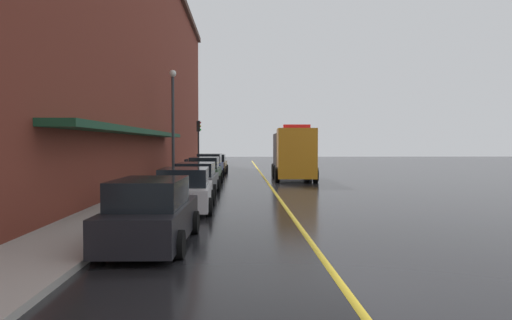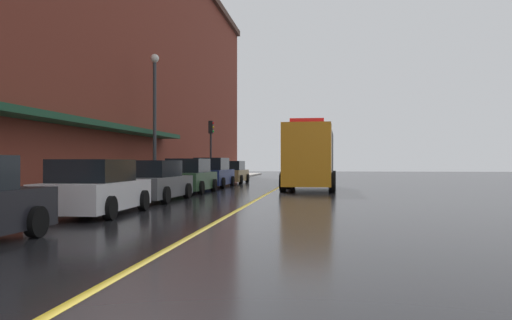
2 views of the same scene
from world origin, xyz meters
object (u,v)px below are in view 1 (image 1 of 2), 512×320
at_px(parked_car_1, 185,190).
at_px(parking_meter_0, 187,165).
at_px(parked_car_2, 197,179).
at_px(street_lamp_left, 173,113).
at_px(parked_car_4, 210,167).
at_px(parking_meter_1, 186,166).
at_px(utility_truck, 293,154).
at_px(traffic_light_near, 199,136).
at_px(parked_car_5, 215,164).
at_px(parked_car_0, 151,214).
at_px(parked_car_3, 205,172).

height_order(parked_car_1, parking_meter_0, parked_car_1).
bearing_deg(parked_car_1, parked_car_2, -0.84).
height_order(parked_car_1, street_lamp_left, street_lamp_left).
bearing_deg(parked_car_4, parking_meter_1, 160.22).
relative_size(parked_car_4, utility_truck, 0.61).
distance_m(parked_car_4, traffic_light_near, 6.14).
relative_size(parked_car_2, parked_car_5, 1.04).
bearing_deg(parking_meter_0, parked_car_2, -80.65).
bearing_deg(utility_truck, parked_car_2, -29.69).
xyz_separation_m(parked_car_5, traffic_light_near, (-1.38, -0.36, 2.40)).
bearing_deg(utility_truck, parking_meter_1, -74.04).
bearing_deg(parked_car_0, street_lamp_left, 7.54).
bearing_deg(parked_car_5, traffic_light_near, 105.15).
bearing_deg(parked_car_0, utility_truck, -14.42).
distance_m(parked_car_4, utility_truck, 6.26).
bearing_deg(traffic_light_near, parked_car_3, -83.16).
distance_m(parked_car_5, street_lamp_left, 11.72).
xyz_separation_m(parked_car_2, parked_car_3, (-0.01, 5.62, 0.04)).
relative_size(parked_car_4, traffic_light_near, 1.11).
bearing_deg(parked_car_0, traffic_light_near, 3.87).
relative_size(parked_car_5, parking_meter_0, 3.39).
xyz_separation_m(parked_car_3, street_lamp_left, (-2.01, 0.68, 3.60)).
bearing_deg(parking_meter_0, parked_car_1, -83.99).
distance_m(parked_car_0, parked_car_1, 6.03).
relative_size(parked_car_5, traffic_light_near, 1.05).
relative_size(street_lamp_left, traffic_light_near, 1.61).
bearing_deg(street_lamp_left, parked_car_5, 79.44).
bearing_deg(parked_car_2, parked_car_5, 1.02).
distance_m(parked_car_5, traffic_light_near, 2.79).
height_order(parked_car_0, utility_truck, utility_truck).
relative_size(parked_car_1, traffic_light_near, 1.06).
bearing_deg(parked_car_4, parking_meter_0, 154.21).
relative_size(parking_meter_0, parking_meter_1, 1.00).
bearing_deg(parked_car_4, parked_car_0, -179.24).
bearing_deg(parked_car_1, parked_car_0, 177.33).
bearing_deg(parked_car_3, parked_car_4, 1.39).
bearing_deg(parked_car_0, parked_car_3, 1.08).
distance_m(parked_car_3, street_lamp_left, 4.18).
xyz_separation_m(parked_car_1, utility_truck, (5.79, 15.06, 1.01)).
distance_m(utility_truck, parking_meter_0, 7.38).
distance_m(parked_car_3, traffic_light_near, 11.60).
distance_m(parking_meter_1, street_lamp_left, 3.69).
height_order(parked_car_2, parked_car_5, parked_car_5).
xyz_separation_m(parked_car_0, traffic_light_near, (-1.30, 28.40, 2.37)).
xyz_separation_m(parked_car_1, parking_meter_1, (-1.49, 13.21, 0.30)).
height_order(parked_car_2, parked_car_4, parked_car_4).
xyz_separation_m(parking_meter_0, traffic_light_near, (0.06, 8.25, 2.10)).
xyz_separation_m(parked_car_4, parking_meter_1, (-1.36, -3.62, 0.23)).
bearing_deg(parking_meter_0, traffic_light_near, 89.57).
bearing_deg(parked_car_1, parked_car_4, -1.05).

